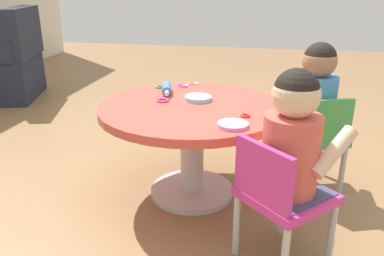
# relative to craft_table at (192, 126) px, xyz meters

# --- Properties ---
(ground_plane) EXTENTS (10.00, 10.00, 0.00)m
(ground_plane) POSITION_rel_craft_table_xyz_m (0.00, 0.00, -0.38)
(ground_plane) COLOR olive
(craft_table) EXTENTS (0.92, 0.92, 0.50)m
(craft_table) POSITION_rel_craft_table_xyz_m (0.00, 0.00, 0.00)
(craft_table) COLOR silver
(craft_table) RESTS_ON ground
(child_chair_left) EXTENTS (0.42, 0.42, 0.54)m
(child_chair_left) POSITION_rel_craft_table_xyz_m (-0.47, -0.44, -0.08)
(child_chair_left) COLOR #B7B7BC
(child_chair_left) RESTS_ON ground
(seated_child_left) EXTENTS (0.44, 0.43, 0.51)m
(seated_child_left) POSITION_rel_craft_table_xyz_m (-0.44, -0.46, 0.15)
(seated_child_left) COLOR #3F4772
(seated_child_left) RESTS_ON ground
(child_chair_right) EXTENTS (0.38, 0.38, 0.54)m
(child_chair_right) POSITION_rel_craft_table_xyz_m (0.18, -0.62, -0.08)
(child_chair_right) COLOR #B7B7BC
(child_chair_right) RESTS_ON ground
(seated_child_right) EXTENTS (0.42, 0.37, 0.51)m
(seated_child_right) POSITION_rel_craft_table_xyz_m (0.22, -0.60, 0.15)
(seated_child_right) COLOR #3F4772
(seated_child_right) RESTS_ON ground
(armchair_dark) EXTENTS (0.88, 0.89, 0.85)m
(armchair_dark) POSITION_rel_craft_table_xyz_m (1.43, 2.15, -0.08)
(armchair_dark) COLOR #232838
(armchair_dark) RESTS_ON ground
(rolling_pin) EXTENTS (0.23, 0.08, 0.05)m
(rolling_pin) POSITION_rel_craft_table_xyz_m (0.18, 0.18, 0.14)
(rolling_pin) COLOR #3F72CC
(rolling_pin) RESTS_ON craft_table
(craft_scissors) EXTENTS (0.13, 0.13, 0.01)m
(craft_scissors) POSITION_rel_craft_table_xyz_m (0.35, 0.10, 0.12)
(craft_scissors) COLOR silver
(craft_scissors) RESTS_ON craft_table
(playdough_blob_0) EXTENTS (0.13, 0.13, 0.02)m
(playdough_blob_0) POSITION_rel_craft_table_xyz_m (-0.27, -0.23, 0.12)
(playdough_blob_0) COLOR #CC99E5
(playdough_blob_0) RESTS_ON craft_table
(playdough_blob_1) EXTENTS (0.14, 0.14, 0.02)m
(playdough_blob_1) POSITION_rel_craft_table_xyz_m (0.08, -0.02, 0.12)
(playdough_blob_1) COLOR #8CCCF2
(playdough_blob_1) RESTS_ON craft_table
(cookie_cutter_0) EXTENTS (0.05, 0.05, 0.01)m
(cookie_cutter_0) POSITION_rel_craft_table_xyz_m (-0.13, -0.27, 0.12)
(cookie_cutter_0) COLOR red
(cookie_cutter_0) RESTS_ON craft_table
(cookie_cutter_1) EXTENTS (0.05, 0.05, 0.01)m
(cookie_cutter_1) POSITION_rel_craft_table_xyz_m (0.28, 0.24, 0.12)
(cookie_cutter_1) COLOR #4CB259
(cookie_cutter_1) RESTS_ON craft_table
(cookie_cutter_2) EXTENTS (0.06, 0.06, 0.01)m
(cookie_cutter_2) POSITION_rel_craft_table_xyz_m (0.02, 0.16, 0.12)
(cookie_cutter_2) COLOR #D83FA5
(cookie_cutter_2) RESTS_ON craft_table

